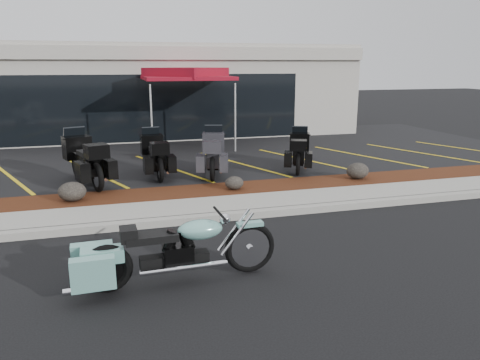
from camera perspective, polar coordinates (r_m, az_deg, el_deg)
name	(u,v)px	position (r m, az deg, el deg)	size (l,w,h in m)	color
ground	(210,237)	(8.96, -3.65, -6.94)	(90.00, 90.00, 0.00)	black
curb	(201,219)	(9.76, -4.78, -4.70)	(24.00, 0.25, 0.15)	gray
sidewalk	(195,209)	(10.41, -5.53, -3.51)	(24.00, 1.20, 0.15)	gray
mulch_bed	(186,194)	(11.55, -6.62, -1.75)	(24.00, 1.20, 0.16)	black
upper_lot	(161,155)	(16.77, -9.64, 3.07)	(26.00, 9.60, 0.15)	black
dealership_building	(144,90)	(22.75, -11.66, 10.71)	(18.00, 8.16, 4.00)	#A8A398
boulder_left	(72,192)	(11.26, -19.78, -1.34)	(0.62, 0.52, 0.44)	black
boulder_mid	(234,183)	(11.59, -0.70, -0.35)	(0.47, 0.39, 0.33)	black
boulder_right	(358,171)	(13.05, 14.14, 1.10)	(0.62, 0.51, 0.44)	black
hero_cruiser	(250,240)	(7.30, 1.20, -7.38)	(3.04, 0.77, 1.07)	#72B2A8
touring_black_front	(76,153)	(13.45, -19.35, 3.17)	(2.42, 0.92, 1.41)	black
touring_black_mid	(151,148)	(13.93, -10.75, 3.80)	(2.19, 0.84, 1.28)	black
touring_grey	(214,147)	(13.93, -3.22, 4.08)	(2.25, 0.86, 1.31)	#333238
touring_black_rear	(300,145)	(14.56, 7.27, 4.21)	(2.07, 0.79, 1.20)	black
traffic_cone	(152,148)	(16.57, -10.71, 3.90)	(0.31, 0.31, 0.43)	#FF3508
popup_canopy	(186,75)	(17.61, -6.57, 12.58)	(3.99, 3.99, 2.91)	silver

